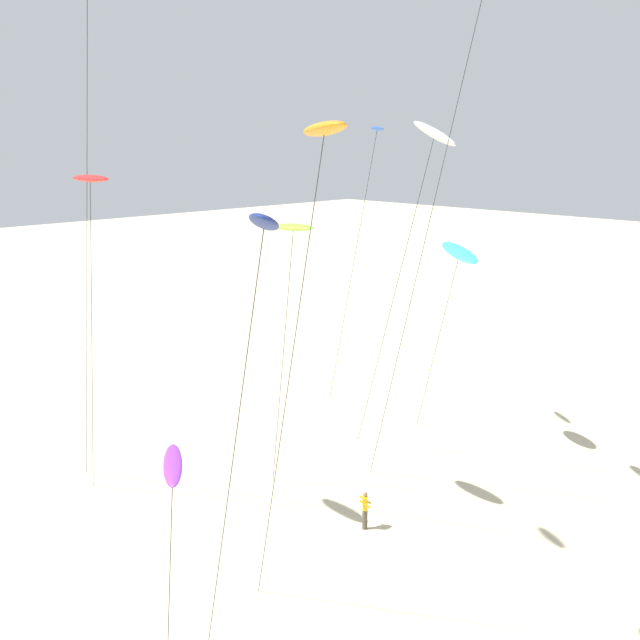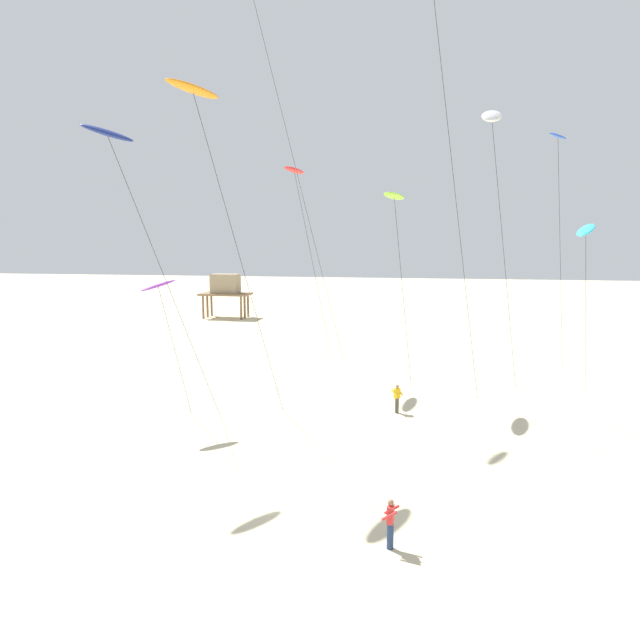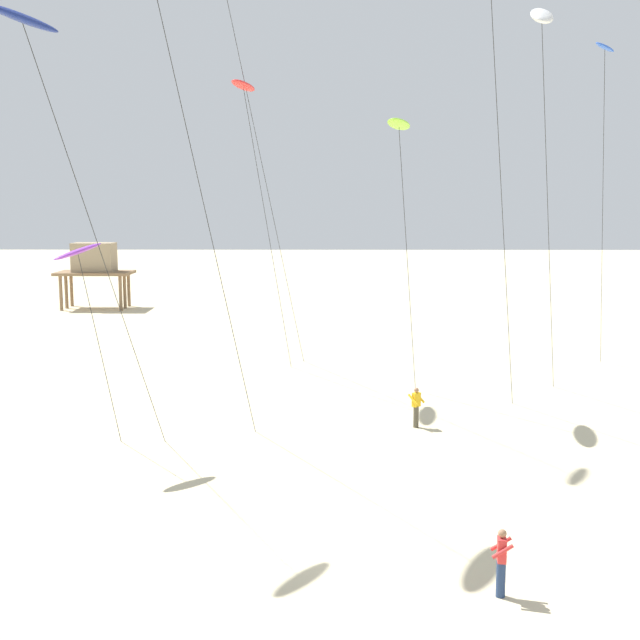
{
  "view_description": "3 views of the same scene",
  "coord_description": "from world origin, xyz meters",
  "px_view_note": "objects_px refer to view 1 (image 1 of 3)",
  "views": [
    {
      "loc": [
        -22.17,
        -12.34,
        16.66
      ],
      "look_at": [
        0.48,
        10.24,
        9.64
      ],
      "focal_mm": 49.73,
      "sensor_mm": 36.0,
      "label": 1
    },
    {
      "loc": [
        4.99,
        -20.74,
        9.82
      ],
      "look_at": [
        -0.3,
        8.25,
        5.66
      ],
      "focal_mm": 31.53,
      "sensor_mm": 36.0,
      "label": 2
    },
    {
      "loc": [
        0.08,
        -22.01,
        9.32
      ],
      "look_at": [
        -0.2,
        7.51,
        4.95
      ],
      "focal_mm": 46.06,
      "sensor_mm": 36.0,
      "label": 3
    }
  ],
  "objects_px": {
    "kite_red": "(90,181)",
    "kite_flyer_nearest": "(365,509)",
    "kite_cyan": "(459,253)",
    "kite_white": "(434,135)",
    "kite_purple": "(173,468)",
    "kite_orange": "(324,133)",
    "kite_blue": "(376,135)",
    "kite_navy": "(263,228)",
    "kite_lime": "(293,229)"
  },
  "relations": [
    {
      "from": "kite_cyan",
      "to": "kite_lime",
      "type": "height_order",
      "value": "kite_lime"
    },
    {
      "from": "kite_white",
      "to": "kite_flyer_nearest",
      "type": "xyz_separation_m",
      "value": [
        -4.68,
        -0.52,
        -15.4
      ]
    },
    {
      "from": "kite_blue",
      "to": "kite_orange",
      "type": "relative_size",
      "value": 0.99
    },
    {
      "from": "kite_blue",
      "to": "kite_orange",
      "type": "bearing_deg",
      "value": -141.9
    },
    {
      "from": "kite_purple",
      "to": "kite_orange",
      "type": "bearing_deg",
      "value": -37.48
    },
    {
      "from": "kite_flyer_nearest",
      "to": "kite_white",
      "type": "bearing_deg",
      "value": 6.33
    },
    {
      "from": "kite_orange",
      "to": "kite_navy",
      "type": "height_order",
      "value": "kite_orange"
    },
    {
      "from": "kite_white",
      "to": "kite_flyer_nearest",
      "type": "bearing_deg",
      "value": -173.67
    },
    {
      "from": "kite_cyan",
      "to": "kite_purple",
      "type": "height_order",
      "value": "kite_cyan"
    },
    {
      "from": "kite_blue",
      "to": "kite_navy",
      "type": "xyz_separation_m",
      "value": [
        -22.21,
        -16.18,
        -1.8
      ]
    },
    {
      "from": "kite_cyan",
      "to": "kite_flyer_nearest",
      "type": "height_order",
      "value": "kite_cyan"
    },
    {
      "from": "kite_lime",
      "to": "kite_cyan",
      "type": "bearing_deg",
      "value": -3.09
    },
    {
      "from": "kite_navy",
      "to": "kite_flyer_nearest",
      "type": "xyz_separation_m",
      "value": [
        12.53,
        7.98,
        -13.49
      ]
    },
    {
      "from": "kite_purple",
      "to": "kite_flyer_nearest",
      "type": "distance_m",
      "value": 14.6
    },
    {
      "from": "kite_white",
      "to": "kite_red",
      "type": "distance_m",
      "value": 14.34
    },
    {
      "from": "kite_purple",
      "to": "kite_navy",
      "type": "xyz_separation_m",
      "value": [
        -0.08,
        -4.01,
        6.98
      ]
    },
    {
      "from": "kite_blue",
      "to": "kite_white",
      "type": "relative_size",
      "value": 0.98
    },
    {
      "from": "kite_white",
      "to": "kite_navy",
      "type": "bearing_deg",
      "value": -153.71
    },
    {
      "from": "kite_purple",
      "to": "kite_cyan",
      "type": "bearing_deg",
      "value": 17.24
    },
    {
      "from": "kite_purple",
      "to": "kite_flyer_nearest",
      "type": "bearing_deg",
      "value": 17.68
    },
    {
      "from": "kite_purple",
      "to": "kite_orange",
      "type": "relative_size",
      "value": 0.47
    },
    {
      "from": "kite_red",
      "to": "kite_orange",
      "type": "xyz_separation_m",
      "value": [
        -1.42,
        -14.13,
        1.89
      ]
    },
    {
      "from": "kite_blue",
      "to": "kite_red",
      "type": "distance_m",
      "value": 17.45
    },
    {
      "from": "kite_cyan",
      "to": "kite_white",
      "type": "distance_m",
      "value": 8.6
    },
    {
      "from": "kite_lime",
      "to": "kite_navy",
      "type": "bearing_deg",
      "value": -135.69
    },
    {
      "from": "kite_purple",
      "to": "kite_orange",
      "type": "xyz_separation_m",
      "value": [
        3.35,
        -2.57,
        9.07
      ]
    },
    {
      "from": "kite_blue",
      "to": "kite_navy",
      "type": "relative_size",
      "value": 1.12
    },
    {
      "from": "kite_red",
      "to": "kite_lime",
      "type": "distance_m",
      "value": 8.39
    },
    {
      "from": "kite_red",
      "to": "kite_lime",
      "type": "relative_size",
      "value": 1.16
    },
    {
      "from": "kite_navy",
      "to": "kite_red",
      "type": "bearing_deg",
      "value": 72.71
    },
    {
      "from": "kite_navy",
      "to": "kite_flyer_nearest",
      "type": "relative_size",
      "value": 8.98
    },
    {
      "from": "kite_cyan",
      "to": "kite_orange",
      "type": "relative_size",
      "value": 0.65
    },
    {
      "from": "kite_purple",
      "to": "kite_flyer_nearest",
      "type": "relative_size",
      "value": 4.71
    },
    {
      "from": "kite_orange",
      "to": "kite_cyan",
      "type": "bearing_deg",
      "value": 26.35
    },
    {
      "from": "kite_purple",
      "to": "kite_white",
      "type": "distance_m",
      "value": 19.81
    },
    {
      "from": "kite_red",
      "to": "kite_flyer_nearest",
      "type": "height_order",
      "value": "kite_red"
    },
    {
      "from": "kite_navy",
      "to": "kite_flyer_nearest",
      "type": "distance_m",
      "value": 20.06
    },
    {
      "from": "kite_purple",
      "to": "kite_white",
      "type": "bearing_deg",
      "value": 14.68
    },
    {
      "from": "kite_blue",
      "to": "kite_flyer_nearest",
      "type": "bearing_deg",
      "value": -139.77
    },
    {
      "from": "kite_blue",
      "to": "kite_purple",
      "type": "height_order",
      "value": "kite_blue"
    },
    {
      "from": "kite_red",
      "to": "kite_navy",
      "type": "distance_m",
      "value": 16.31
    },
    {
      "from": "kite_flyer_nearest",
      "to": "kite_cyan",
      "type": "bearing_deg",
      "value": 16.71
    },
    {
      "from": "kite_red",
      "to": "kite_purple",
      "type": "bearing_deg",
      "value": -112.42
    },
    {
      "from": "kite_navy",
      "to": "kite_white",
      "type": "bearing_deg",
      "value": 26.29
    },
    {
      "from": "kite_white",
      "to": "kite_navy",
      "type": "xyz_separation_m",
      "value": [
        -17.21,
        -8.5,
        -1.91
      ]
    },
    {
      "from": "kite_red",
      "to": "kite_flyer_nearest",
      "type": "xyz_separation_m",
      "value": [
        7.68,
        -7.59,
        -13.7
      ]
    },
    {
      "from": "kite_lime",
      "to": "kite_orange",
      "type": "bearing_deg",
      "value": -129.85
    },
    {
      "from": "kite_red",
      "to": "kite_white",
      "type": "bearing_deg",
      "value": -29.78
    },
    {
      "from": "kite_cyan",
      "to": "kite_lime",
      "type": "distance_m",
      "value": 11.15
    },
    {
      "from": "kite_orange",
      "to": "kite_navy",
      "type": "bearing_deg",
      "value": -157.1
    }
  ]
}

